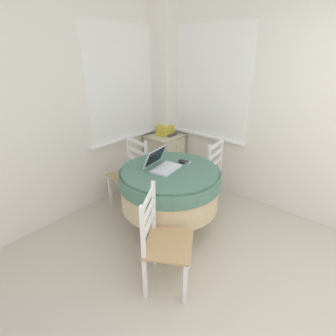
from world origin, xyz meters
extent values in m
cube|color=white|center=(-0.15, 3.08, 1.27)|extent=(4.11, 0.06, 2.55)
cube|color=white|center=(1.08, 3.05, 1.49)|extent=(1.10, 0.01, 1.42)
cube|color=white|center=(1.08, 3.02, 0.77)|extent=(1.18, 0.07, 0.02)
cube|color=white|center=(1.90, 2.22, 1.49)|extent=(0.01, 1.10, 1.42)
cube|color=white|center=(1.87, 2.22, 0.77)|extent=(0.07, 1.18, 0.02)
cube|color=white|center=(1.77, 2.91, 1.27)|extent=(0.28, 0.28, 2.55)
cylinder|color=#4C3D2D|center=(0.66, 1.89, 0.01)|extent=(0.36, 0.36, 0.03)
cylinder|color=#4C3D2D|center=(0.66, 1.89, 0.39)|extent=(0.11, 0.11, 0.71)
cylinder|color=#CCB284|center=(0.66, 1.89, 0.54)|extent=(1.04, 1.04, 0.40)
cylinder|color=#4C7560|center=(0.66, 1.89, 0.67)|extent=(1.07, 1.07, 0.14)
cylinder|color=#4C7560|center=(0.66, 1.89, 0.75)|extent=(1.01, 1.01, 0.02)
cube|color=silver|center=(0.65, 1.93, 0.77)|extent=(0.35, 0.25, 0.02)
cube|color=silver|center=(0.65, 1.94, 0.78)|extent=(0.30, 0.16, 0.00)
cube|color=silver|center=(0.63, 2.07, 0.87)|extent=(0.33, 0.13, 0.19)
cube|color=black|center=(0.63, 2.06, 0.88)|extent=(0.30, 0.11, 0.16)
ellipsoid|color=black|center=(0.88, 1.90, 0.78)|extent=(0.05, 0.08, 0.04)
cube|color=#B2B7BC|center=(0.92, 1.88, 0.77)|extent=(0.08, 0.12, 0.01)
cube|color=black|center=(0.92, 1.88, 0.77)|extent=(0.06, 0.08, 0.00)
cube|color=tan|center=(0.72, 2.64, 0.43)|extent=(0.44, 0.48, 0.02)
cube|color=white|center=(0.58, 2.85, 0.21)|extent=(0.04, 0.04, 0.42)
cube|color=white|center=(0.53, 2.47, 0.21)|extent=(0.04, 0.04, 0.42)
cube|color=white|center=(0.91, 2.80, 0.21)|extent=(0.04, 0.04, 0.42)
cube|color=white|center=(0.86, 2.43, 0.21)|extent=(0.04, 0.04, 0.42)
cube|color=white|center=(0.91, 2.80, 0.67)|extent=(0.04, 0.04, 0.47)
cube|color=white|center=(0.86, 2.43, 0.67)|extent=(0.04, 0.04, 0.47)
cube|color=white|center=(0.88, 2.62, 0.85)|extent=(0.07, 0.37, 0.04)
cube|color=white|center=(0.88, 2.62, 0.73)|extent=(0.07, 0.37, 0.04)
cube|color=white|center=(0.88, 2.62, 0.60)|extent=(0.07, 0.37, 0.04)
cube|color=tan|center=(1.41, 1.97, 0.43)|extent=(0.47, 0.43, 0.02)
cube|color=white|center=(1.57, 2.15, 0.21)|extent=(0.04, 0.04, 0.42)
cube|color=white|center=(1.20, 2.11, 0.21)|extent=(0.04, 0.04, 0.42)
cube|color=white|center=(1.61, 1.83, 0.21)|extent=(0.04, 0.04, 0.42)
cube|color=white|center=(1.24, 1.78, 0.21)|extent=(0.04, 0.04, 0.42)
cube|color=white|center=(1.61, 1.83, 0.67)|extent=(0.04, 0.04, 0.47)
cube|color=white|center=(1.24, 1.78, 0.67)|extent=(0.04, 0.04, 0.47)
cube|color=white|center=(1.43, 1.80, 0.85)|extent=(0.38, 0.07, 0.04)
cube|color=white|center=(1.43, 1.80, 0.73)|extent=(0.38, 0.07, 0.04)
cube|color=white|center=(1.43, 1.80, 0.60)|extent=(0.38, 0.07, 0.04)
cube|color=tan|center=(0.09, 1.42, 0.43)|extent=(0.56, 0.55, 0.02)
cube|color=white|center=(0.01, 1.18, 0.21)|extent=(0.05, 0.05, 0.42)
cube|color=white|center=(0.33, 1.37, 0.21)|extent=(0.05, 0.05, 0.42)
cube|color=white|center=(-0.16, 1.47, 0.21)|extent=(0.05, 0.05, 0.42)
cube|color=white|center=(0.17, 1.66, 0.21)|extent=(0.05, 0.05, 0.42)
cube|color=white|center=(-0.16, 1.47, 0.67)|extent=(0.04, 0.04, 0.47)
cube|color=white|center=(0.17, 1.66, 0.67)|extent=(0.04, 0.04, 0.47)
cube|color=white|center=(0.00, 1.56, 0.85)|extent=(0.33, 0.21, 0.04)
cube|color=white|center=(0.00, 1.56, 0.73)|extent=(0.33, 0.21, 0.04)
cube|color=white|center=(0.00, 1.56, 0.60)|extent=(0.33, 0.21, 0.04)
cube|color=beige|center=(1.63, 2.80, 0.35)|extent=(0.48, 0.43, 0.70)
cube|color=beige|center=(1.63, 2.80, 0.71)|extent=(0.50, 0.45, 0.02)
cube|color=beige|center=(1.63, 2.58, 0.59)|extent=(0.42, 0.01, 0.20)
sphere|color=olive|center=(1.63, 2.57, 0.59)|extent=(0.02, 0.02, 0.02)
cube|color=beige|center=(1.63, 2.58, 0.35)|extent=(0.42, 0.01, 0.20)
sphere|color=olive|center=(1.63, 2.57, 0.35)|extent=(0.02, 0.02, 0.02)
cube|color=beige|center=(1.63, 2.58, 0.12)|extent=(0.42, 0.01, 0.20)
sphere|color=olive|center=(1.63, 2.57, 0.12)|extent=(0.02, 0.02, 0.02)
cube|color=gold|center=(1.64, 2.80, 0.79)|extent=(0.20, 0.19, 0.15)
cube|color=#3F3F44|center=(1.67, 2.77, 0.73)|extent=(0.18, 0.22, 0.02)
camera|label=1|loc=(-1.23, 0.32, 1.91)|focal=28.00mm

